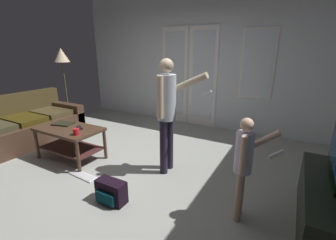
{
  "coord_description": "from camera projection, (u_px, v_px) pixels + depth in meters",
  "views": [
    {
      "loc": [
        2.03,
        -2.28,
        1.65
      ],
      "look_at": [
        0.78,
        -0.04,
        0.86
      ],
      "focal_mm": 24.67,
      "sensor_mm": 36.0,
      "label": 1
    }
  ],
  "objects": [
    {
      "name": "ground_plane",
      "position": [
        122.0,
        169.0,
        3.33
      ],
      "size": [
        5.69,
        5.06,
        0.02
      ],
      "primitive_type": "cube",
      "color": "#969890"
    },
    {
      "name": "person_adult",
      "position": [
        168.0,
        107.0,
        3.02
      ],
      "size": [
        0.67,
        0.42,
        1.55
      ],
      "color": "#231D2E",
      "rests_on": "ground_plane"
    },
    {
      "name": "person_child",
      "position": [
        244.0,
        161.0,
        2.19
      ],
      "size": [
        0.42,
        0.32,
        1.06
      ],
      "color": "tan",
      "rests_on": "ground_plane"
    },
    {
      "name": "wall_back_with_doors",
      "position": [
        195.0,
        61.0,
        4.99
      ],
      "size": [
        5.69,
        0.09,
        2.88
      ],
      "color": "silver",
      "rests_on": "ground_plane"
    },
    {
      "name": "tv_remote_black",
      "position": [
        80.0,
        128.0,
        3.49
      ],
      "size": [
        0.17,
        0.12,
        0.02
      ],
      "primitive_type": "cube",
      "rotation": [
        0.0,
        0.0,
        -0.47
      ],
      "color": "black",
      "rests_on": "coffee_table"
    },
    {
      "name": "loose_keyboard",
      "position": [
        83.0,
        176.0,
        3.13
      ],
      "size": [
        0.45,
        0.16,
        0.02
      ],
      "color": "white",
      "rests_on": "ground_plane"
    },
    {
      "name": "floor_lamp",
      "position": [
        62.0,
        59.0,
        5.03
      ],
      "size": [
        0.33,
        0.33,
        1.68
      ],
      "color": "#363624",
      "rests_on": "ground_plane"
    },
    {
      "name": "cup_near_edge",
      "position": [
        76.0,
        132.0,
        3.22
      ],
      "size": [
        0.09,
        0.09,
        0.09
      ],
      "primitive_type": "cylinder",
      "color": "red",
      "rests_on": "coffee_table"
    },
    {
      "name": "coffee_table",
      "position": [
        70.0,
        136.0,
        3.55
      ],
      "size": [
        1.0,
        0.58,
        0.51
      ],
      "color": "#452E20",
      "rests_on": "ground_plane"
    },
    {
      "name": "leather_couch",
      "position": [
        24.0,
        127.0,
        4.2
      ],
      "size": [
        0.94,
        1.92,
        0.86
      ],
      "color": "#452E22",
      "rests_on": "ground_plane"
    },
    {
      "name": "backpack",
      "position": [
        111.0,
        192.0,
        2.58
      ],
      "size": [
        0.35,
        0.2,
        0.26
      ],
      "color": "black",
      "rests_on": "ground_plane"
    },
    {
      "name": "laptop_closed",
      "position": [
        64.0,
        124.0,
        3.67
      ],
      "size": [
        0.35,
        0.29,
        0.02
      ],
      "primitive_type": "cube",
      "rotation": [
        0.0,
        0.0,
        0.27
      ],
      "color": "black",
      "rests_on": "coffee_table"
    },
    {
      "name": "tv_stand",
      "position": [
        330.0,
        209.0,
        2.13
      ],
      "size": [
        0.49,
        1.37,
        0.49
      ],
      "color": "black",
      "rests_on": "ground_plane"
    }
  ]
}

